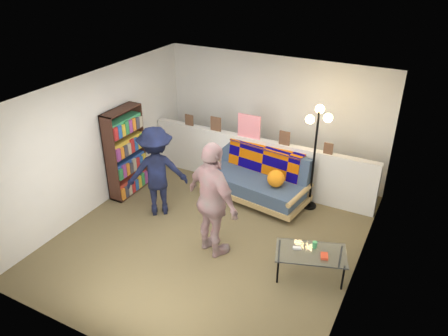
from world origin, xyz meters
name	(u,v)px	position (x,y,z in m)	size (l,w,h in m)	color
ground	(213,235)	(0.00, 0.00, 0.00)	(5.00, 5.00, 0.00)	brown
room_shell	(226,130)	(0.00, 0.47, 1.67)	(4.60, 5.05, 2.45)	silver
half_wall_ledge	(258,163)	(0.00, 1.80, 0.50)	(4.45, 0.15, 1.00)	silver
ledge_decor	(248,128)	(-0.23, 1.78, 1.18)	(2.97, 0.02, 0.45)	brown
futon_sofa	(257,179)	(0.17, 1.40, 0.39)	(2.04, 1.18, 0.83)	tan
bookshelf	(126,155)	(-2.08, 0.48, 0.77)	(0.28, 0.83, 1.66)	black
coffee_table	(311,254)	(1.69, -0.20, 0.38)	(1.10, 0.83, 0.51)	black
floor_lamp	(317,138)	(1.13, 1.59, 1.34)	(0.44, 0.37, 1.89)	black
person_left	(157,172)	(-1.17, 0.17, 0.80)	(1.04, 0.60, 1.60)	black
person_right	(213,201)	(0.21, -0.35, 0.91)	(1.07, 0.45, 1.83)	#D3888D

